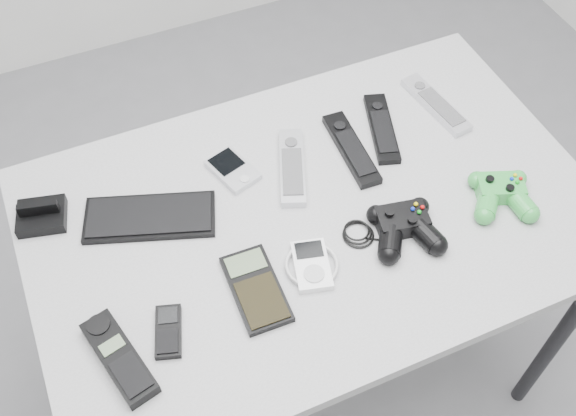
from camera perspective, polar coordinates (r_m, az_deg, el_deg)
name	(u,v)px	position (r m, az deg, el deg)	size (l,w,h in m)	color
floor	(309,396)	(2.01, 1.83, -15.60)	(3.50, 3.50, 0.00)	slate
desk	(313,231)	(1.43, 2.13, -1.92)	(1.15, 0.74, 0.77)	gray
pda_keyboard	(150,217)	(1.38, -11.62, -0.72)	(0.26, 0.11, 0.02)	black
dock_bracket	(40,212)	(1.43, -20.27, -0.33)	(0.09, 0.08, 0.05)	black
pda	(233,169)	(1.44, -4.70, 3.27)	(0.07, 0.11, 0.02)	silver
remote_silver_a	(292,166)	(1.43, 0.34, 3.54)	(0.05, 0.20, 0.02)	silver
remote_black_a	(351,148)	(1.47, 5.38, 5.05)	(0.05, 0.21, 0.02)	black
remote_black_b	(382,128)	(1.53, 7.94, 6.75)	(0.05, 0.20, 0.02)	black
remote_silver_b	(436,104)	(1.60, 12.40, 8.59)	(0.05, 0.20, 0.02)	silver
mobile_phone	(168,331)	(1.24, -10.10, -10.23)	(0.05, 0.10, 0.02)	black
cordless_handset	(119,357)	(1.23, -14.11, -12.17)	(0.06, 0.18, 0.03)	black
calculator	(256,289)	(1.26, -2.73, -6.82)	(0.09, 0.17, 0.02)	black
mp3_player	(312,265)	(1.29, 2.02, -4.83)	(0.10, 0.11, 0.02)	white
controller_black	(404,225)	(1.34, 9.82, -1.45)	(0.24, 0.15, 0.05)	black
controller_green	(502,192)	(1.44, 17.65, 1.27)	(0.13, 0.14, 0.04)	#25883D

